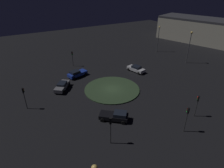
{
  "coord_description": "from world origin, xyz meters",
  "views": [
    {
      "loc": [
        29.46,
        -16.81,
        19.51
      ],
      "look_at": [
        0.0,
        0.0,
        1.28
      ],
      "focal_mm": 30.71,
      "sensor_mm": 36.0,
      "label": 1
    }
  ],
  "objects_px": {
    "streetlamp_northwest": "(159,36)",
    "traffic_light_west": "(72,56)",
    "traffic_light_south": "(24,94)",
    "car_silver": "(136,69)",
    "car_grey": "(62,86)",
    "car_blue": "(77,73)",
    "traffic_light_southeast": "(111,126)",
    "traffic_light_east": "(187,115)",
    "store_building": "(215,32)",
    "streetlamp_north": "(190,42)",
    "traffic_light_northeast": "(197,102)",
    "car_black": "(115,116)"
  },
  "relations": [
    {
      "from": "car_black",
      "to": "traffic_light_northeast",
      "type": "height_order",
      "value": "traffic_light_northeast"
    },
    {
      "from": "car_black",
      "to": "streetlamp_north",
      "type": "relative_size",
      "value": 0.55
    },
    {
      "from": "car_grey",
      "to": "traffic_light_southeast",
      "type": "bearing_deg",
      "value": -137.65
    },
    {
      "from": "car_blue",
      "to": "traffic_light_northeast",
      "type": "distance_m",
      "value": 26.18
    },
    {
      "from": "traffic_light_northeast",
      "to": "traffic_light_southeast",
      "type": "distance_m",
      "value": 14.91
    },
    {
      "from": "traffic_light_east",
      "to": "traffic_light_south",
      "type": "height_order",
      "value": "traffic_light_east"
    },
    {
      "from": "traffic_light_west",
      "to": "store_building",
      "type": "bearing_deg",
      "value": 74.39
    },
    {
      "from": "car_blue",
      "to": "streetlamp_north",
      "type": "height_order",
      "value": "streetlamp_north"
    },
    {
      "from": "traffic_light_southeast",
      "to": "streetlamp_northwest",
      "type": "xyz_separation_m",
      "value": [
        -26.52,
        31.58,
        2.0
      ]
    },
    {
      "from": "car_black",
      "to": "traffic_light_west",
      "type": "relative_size",
      "value": 1.17
    },
    {
      "from": "car_grey",
      "to": "traffic_light_southeast",
      "type": "distance_m",
      "value": 17.94
    },
    {
      "from": "traffic_light_east",
      "to": "traffic_light_west",
      "type": "bearing_deg",
      "value": -0.57
    },
    {
      "from": "streetlamp_northwest",
      "to": "store_building",
      "type": "bearing_deg",
      "value": 81.61
    },
    {
      "from": "traffic_light_west",
      "to": "traffic_light_northeast",
      "type": "bearing_deg",
      "value": 8.9
    },
    {
      "from": "car_silver",
      "to": "traffic_light_south",
      "type": "height_order",
      "value": "traffic_light_south"
    },
    {
      "from": "streetlamp_northwest",
      "to": "store_building",
      "type": "distance_m",
      "value": 23.09
    },
    {
      "from": "traffic_light_west",
      "to": "traffic_light_south",
      "type": "relative_size",
      "value": 0.96
    },
    {
      "from": "traffic_light_west",
      "to": "streetlamp_northwest",
      "type": "relative_size",
      "value": 0.5
    },
    {
      "from": "car_black",
      "to": "streetlamp_north",
      "type": "xyz_separation_m",
      "value": [
        -11.35,
        28.98,
        5.01
      ]
    },
    {
      "from": "car_black",
      "to": "car_grey",
      "type": "bearing_deg",
      "value": -32.0
    },
    {
      "from": "traffic_light_west",
      "to": "traffic_light_northeast",
      "type": "relative_size",
      "value": 1.03
    },
    {
      "from": "car_silver",
      "to": "streetlamp_northwest",
      "type": "bearing_deg",
      "value": 107.97
    },
    {
      "from": "traffic_light_west",
      "to": "traffic_light_northeast",
      "type": "distance_m",
      "value": 31.59
    },
    {
      "from": "car_blue",
      "to": "traffic_light_southeast",
      "type": "distance_m",
      "value": 22.25
    },
    {
      "from": "traffic_light_northeast",
      "to": "streetlamp_north",
      "type": "xyz_separation_m",
      "value": [
        -16.94,
        17.23,
        3.05
      ]
    },
    {
      "from": "car_blue",
      "to": "traffic_light_east",
      "type": "distance_m",
      "value": 26.25
    },
    {
      "from": "streetlamp_northwest",
      "to": "store_building",
      "type": "xyz_separation_m",
      "value": [
        3.36,
        22.82,
        -0.96
      ]
    },
    {
      "from": "traffic_light_southeast",
      "to": "streetlamp_northwest",
      "type": "height_order",
      "value": "streetlamp_northwest"
    },
    {
      "from": "traffic_light_south",
      "to": "streetlamp_north",
      "type": "height_order",
      "value": "streetlamp_north"
    },
    {
      "from": "car_grey",
      "to": "car_blue",
      "type": "height_order",
      "value": "car_blue"
    },
    {
      "from": "traffic_light_northeast",
      "to": "streetlamp_northwest",
      "type": "distance_m",
      "value": 32.82
    },
    {
      "from": "traffic_light_south",
      "to": "car_silver",
      "type": "bearing_deg",
      "value": 12.74
    },
    {
      "from": "car_black",
      "to": "store_building",
      "type": "relative_size",
      "value": 0.11
    },
    {
      "from": "traffic_light_southeast",
      "to": "streetlamp_northwest",
      "type": "distance_m",
      "value": 41.29
    },
    {
      "from": "streetlamp_northwest",
      "to": "traffic_light_south",
      "type": "bearing_deg",
      "value": -72.92
    },
    {
      "from": "store_building",
      "to": "traffic_light_west",
      "type": "bearing_deg",
      "value": 65.31
    },
    {
      "from": "streetlamp_northwest",
      "to": "traffic_light_west",
      "type": "bearing_deg",
      "value": -93.88
    },
    {
      "from": "traffic_light_northeast",
      "to": "streetlamp_northwest",
      "type": "height_order",
      "value": "streetlamp_northwest"
    },
    {
      "from": "streetlamp_northwest",
      "to": "car_silver",
      "type": "bearing_deg",
      "value": -58.24
    },
    {
      "from": "car_grey",
      "to": "car_black",
      "type": "distance_m",
      "value": 14.44
    },
    {
      "from": "traffic_light_south",
      "to": "car_blue",
      "type": "bearing_deg",
      "value": 38.1
    },
    {
      "from": "traffic_light_east",
      "to": "store_building",
      "type": "xyz_separation_m",
      "value": [
        -26.46,
        43.91,
        1.11
      ]
    },
    {
      "from": "car_grey",
      "to": "store_building",
      "type": "bearing_deg",
      "value": -46.34
    },
    {
      "from": "streetlamp_north",
      "to": "store_building",
      "type": "distance_m",
      "value": 23.74
    },
    {
      "from": "car_black",
      "to": "traffic_light_southeast",
      "type": "distance_m",
      "value": 5.51
    },
    {
      "from": "traffic_light_northeast",
      "to": "car_grey",
      "type": "bearing_deg",
      "value": 12.44
    },
    {
      "from": "traffic_light_west",
      "to": "store_building",
      "type": "distance_m",
      "value": 49.91
    },
    {
      "from": "traffic_light_west",
      "to": "store_building",
      "type": "relative_size",
      "value": 0.1
    },
    {
      "from": "streetlamp_north",
      "to": "car_black",
      "type": "bearing_deg",
      "value": -68.62
    },
    {
      "from": "car_grey",
      "to": "streetlamp_northwest",
      "type": "height_order",
      "value": "streetlamp_northwest"
    }
  ]
}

